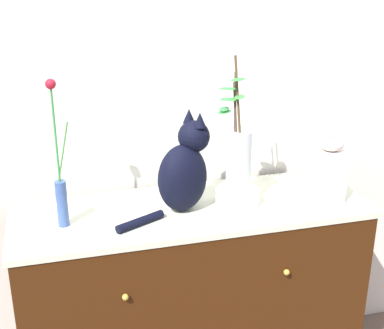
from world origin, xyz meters
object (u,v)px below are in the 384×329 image
Objects in this scene: sideboard at (192,304)px; bowl_porcelain at (237,197)px; cat_sitting at (184,171)px; vase_glass_clear at (238,157)px; vase_slim_green at (60,185)px; jar_lidded_porcelain at (329,170)px.

bowl_porcelain is at bearing -6.77° from sideboard.
cat_sitting is 0.77× the size of vase_glass_clear.
vase_glass_clear reaches higher than cat_sitting.
jar_lidded_porcelain is (1.03, -0.05, -0.03)m from vase_slim_green.
vase_slim_green is 1.03× the size of vase_glass_clear.
vase_slim_green reaches higher than sideboard.
sideboard is at bearing 12.48° from cat_sitting.
sideboard is 3.44× the size of cat_sitting.
vase_slim_green is (-0.46, -0.02, -0.00)m from cat_sitting.
bowl_porcelain is at bearing 171.25° from jar_lidded_porcelain.
bowl_porcelain is 0.38m from jar_lidded_porcelain.
vase_slim_green is at bearing -179.67° from vase_glass_clear.
bowl_porcelain reaches higher than sideboard.
jar_lidded_porcelain is at bearing -8.09° from sideboard.
jar_lidded_porcelain is at bearing -2.84° from vase_slim_green.
cat_sitting reaches higher than jar_lidded_porcelain.
vase_slim_green is at bearing -177.73° from cat_sitting.
vase_slim_green is 3.13× the size of bowl_porcelain.
vase_glass_clear is (0.21, -0.01, 0.04)m from cat_sitting.
cat_sitting is at bearing 176.14° from vase_glass_clear.
vase_glass_clear is at bearing 171.36° from jar_lidded_porcelain.
vase_glass_clear is 1.80× the size of jar_lidded_porcelain.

